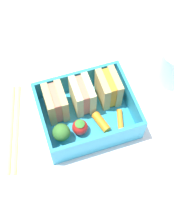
{
  "coord_description": "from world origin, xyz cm",
  "views": [
    {
      "loc": [
        -8.59,
        -26.33,
        53.87
      ],
      "look_at": [
        0.0,
        0.0,
        2.7
      ],
      "focal_mm": 50.0,
      "sensor_mm": 36.0,
      "label": 1
    }
  ],
  "objects": [
    {
      "name": "strawberry_far_left",
      "position": [
        -2.19,
        -2.6,
        2.79
      ],
      "size": [
        2.93,
        2.93,
        3.53
      ],
      "color": "red",
      "rests_on": "bento_tray"
    },
    {
      "name": "carrot_stick_far_left",
      "position": [
        5.55,
        -3.1,
        1.73
      ],
      "size": [
        2.22,
        4.39,
        1.06
      ],
      "primitive_type": "cylinder",
      "rotation": [
        1.57,
        0.0,
        6.0
      ],
      "color": "orange",
      "rests_on": "bento_tray"
    },
    {
      "name": "bento_tray",
      "position": [
        0.0,
        0.0,
        0.6
      ],
      "size": [
        17.3,
        14.24,
        1.2
      ],
      "primitive_type": "cube",
      "color": "#2B9BC7",
      "rests_on": "ground_plane"
    },
    {
      "name": "ground_plane",
      "position": [
        0.0,
        0.0,
        -1.0
      ],
      "size": [
        120.0,
        120.0,
        2.0
      ],
      "primitive_type": "cube",
      "color": "white"
    },
    {
      "name": "carrot_stick_left",
      "position": [
        1.95,
        -2.49,
        1.98
      ],
      "size": [
        2.63,
        4.36,
        1.56
      ],
      "primitive_type": "cylinder",
      "rotation": [
        1.57,
        0.0,
        0.28
      ],
      "color": "orange",
      "rests_on": "bento_tray"
    },
    {
      "name": "sandwich_center_left",
      "position": [
        0.0,
        2.8,
        4.3
      ],
      "size": [
        3.66,
        5.6,
        6.2
      ],
      "color": "beige",
      "rests_on": "bento_tray"
    },
    {
      "name": "broccoli_floret",
      "position": [
        -5.77,
        -3.02,
        3.62
      ],
      "size": [
        3.23,
        3.23,
        4.15
      ],
      "color": "#89CC6A",
      "rests_on": "bento_tray"
    },
    {
      "name": "sandwich_left",
      "position": [
        -5.17,
        2.8,
        4.3
      ],
      "size": [
        3.66,
        5.6,
        6.2
      ],
      "color": "tan",
      "rests_on": "bento_tray"
    },
    {
      "name": "drinking_glass",
      "position": [
        19.39,
        3.73,
        4.1
      ],
      "size": [
        6.43,
        6.43,
        8.21
      ],
      "primitive_type": "cylinder",
      "color": "silver",
      "rests_on": "ground_plane"
    },
    {
      "name": "chopstick_pair",
      "position": [
        -13.83,
        2.39,
        0.35
      ],
      "size": [
        6.44,
        18.5,
        0.7
      ],
      "color": "tan",
      "rests_on": "ground_plane"
    },
    {
      "name": "sandwich_center",
      "position": [
        5.17,
        2.8,
        4.3
      ],
      "size": [
        3.66,
        5.6,
        6.2
      ],
      "color": "tan",
      "rests_on": "bento_tray"
    },
    {
      "name": "bento_rim",
      "position": [
        0.0,
        0.0,
        3.67
      ],
      "size": [
        17.3,
        14.24,
        4.94
      ],
      "color": "#2B9BC7",
      "rests_on": "bento_tray"
    }
  ]
}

